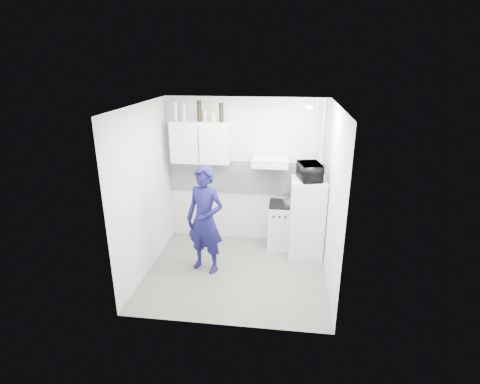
# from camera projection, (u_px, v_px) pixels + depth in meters

# --- Properties ---
(floor) EXTENTS (2.80, 2.80, 0.00)m
(floor) POSITION_uv_depth(u_px,v_px,m) (236.00, 272.00, 5.93)
(floor) COLOR #636457
(floor) RESTS_ON ground
(ceiling) EXTENTS (2.80, 2.80, 0.00)m
(ceiling) POSITION_uv_depth(u_px,v_px,m) (235.00, 105.00, 5.05)
(ceiling) COLOR white
(ceiling) RESTS_ON wall_back
(wall_back) EXTENTS (2.80, 0.00, 2.80)m
(wall_back) POSITION_uv_depth(u_px,v_px,m) (245.00, 172.00, 6.66)
(wall_back) COLOR silver
(wall_back) RESTS_ON floor
(wall_left) EXTENTS (0.00, 2.60, 2.60)m
(wall_left) POSITION_uv_depth(u_px,v_px,m) (144.00, 191.00, 5.66)
(wall_left) COLOR silver
(wall_left) RESTS_ON floor
(wall_right) EXTENTS (0.00, 2.60, 2.60)m
(wall_right) POSITION_uv_depth(u_px,v_px,m) (333.00, 200.00, 5.32)
(wall_right) COLOR silver
(wall_right) RESTS_ON floor
(person) EXTENTS (0.72, 0.59, 1.71)m
(person) POSITION_uv_depth(u_px,v_px,m) (205.00, 220.00, 5.75)
(person) COLOR #141345
(person) RESTS_ON floor
(stove) EXTENTS (0.50, 0.50, 0.79)m
(stove) POSITION_uv_depth(u_px,v_px,m) (282.00, 226.00, 6.64)
(stove) COLOR silver
(stove) RESTS_ON floor
(fridge) EXTENTS (0.57, 0.57, 1.36)m
(fridge) POSITION_uv_depth(u_px,v_px,m) (307.00, 218.00, 6.26)
(fridge) COLOR white
(fridge) RESTS_ON floor
(stove_top) EXTENTS (0.48, 0.48, 0.03)m
(stove_top) POSITION_uv_depth(u_px,v_px,m) (283.00, 204.00, 6.51)
(stove_top) COLOR black
(stove_top) RESTS_ON stove
(saucepan) EXTENTS (0.19, 0.19, 0.11)m
(saucepan) POSITION_uv_depth(u_px,v_px,m) (288.00, 201.00, 6.44)
(saucepan) COLOR silver
(saucepan) RESTS_ON stove_top
(microwave) EXTENTS (0.55, 0.44, 0.27)m
(microwave) POSITION_uv_depth(u_px,v_px,m) (310.00, 172.00, 5.98)
(microwave) COLOR black
(microwave) RESTS_ON fridge
(bottle_a) EXTENTS (0.07, 0.07, 0.31)m
(bottle_a) POSITION_uv_depth(u_px,v_px,m) (176.00, 112.00, 6.28)
(bottle_a) COLOR silver
(bottle_a) RESTS_ON upper_cabinet
(bottle_b) EXTENTS (0.08, 0.08, 0.30)m
(bottle_b) POSITION_uv_depth(u_px,v_px,m) (184.00, 112.00, 6.27)
(bottle_b) COLOR #B2B7BC
(bottle_b) RESTS_ON upper_cabinet
(bottle_d) EXTENTS (0.08, 0.08, 0.35)m
(bottle_d) POSITION_uv_depth(u_px,v_px,m) (199.00, 111.00, 6.23)
(bottle_d) COLOR black
(bottle_d) RESTS_ON upper_cabinet
(canister_a) EXTENTS (0.07, 0.07, 0.18)m
(canister_a) POSITION_uv_depth(u_px,v_px,m) (205.00, 116.00, 6.24)
(canister_a) COLOR silver
(canister_a) RESTS_ON upper_cabinet
(canister_b) EXTENTS (0.07, 0.07, 0.14)m
(canister_b) POSITION_uv_depth(u_px,v_px,m) (214.00, 117.00, 6.23)
(canister_b) COLOR #B2B7BC
(canister_b) RESTS_ON upper_cabinet
(bottle_e) EXTENTS (0.08, 0.08, 0.31)m
(bottle_e) POSITION_uv_depth(u_px,v_px,m) (221.00, 113.00, 6.19)
(bottle_e) COLOR black
(bottle_e) RESTS_ON upper_cabinet
(upper_cabinet) EXTENTS (1.00, 0.35, 0.70)m
(upper_cabinet) POSITION_uv_depth(u_px,v_px,m) (201.00, 142.00, 6.40)
(upper_cabinet) COLOR white
(upper_cabinet) RESTS_ON wall_back
(range_hood) EXTENTS (0.60, 0.50, 0.14)m
(range_hood) POSITION_uv_depth(u_px,v_px,m) (270.00, 161.00, 6.28)
(range_hood) COLOR silver
(range_hood) RESTS_ON wall_back
(backsplash) EXTENTS (2.74, 0.03, 0.60)m
(backsplash) POSITION_uv_depth(u_px,v_px,m) (245.00, 177.00, 6.68)
(backsplash) COLOR white
(backsplash) RESTS_ON wall_back
(pipe_a) EXTENTS (0.05, 0.05, 2.60)m
(pipe_a) POSITION_uv_depth(u_px,v_px,m) (320.00, 176.00, 6.43)
(pipe_a) COLOR silver
(pipe_a) RESTS_ON floor
(pipe_b) EXTENTS (0.04, 0.04, 2.60)m
(pipe_b) POSITION_uv_depth(u_px,v_px,m) (313.00, 175.00, 6.44)
(pipe_b) COLOR silver
(pipe_b) RESTS_ON floor
(ceiling_spot_fixture) EXTENTS (0.10, 0.10, 0.02)m
(ceiling_spot_fixture) POSITION_uv_depth(u_px,v_px,m) (309.00, 107.00, 5.13)
(ceiling_spot_fixture) COLOR white
(ceiling_spot_fixture) RESTS_ON ceiling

